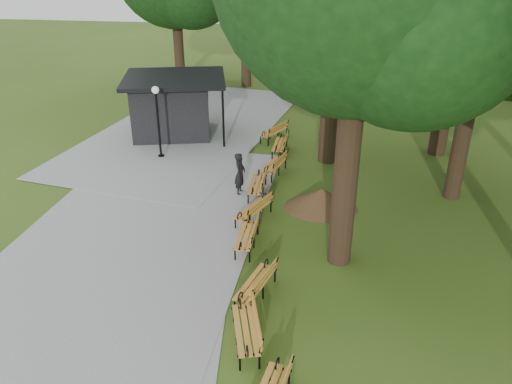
# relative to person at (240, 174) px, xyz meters

# --- Properties ---
(ground) EXTENTS (100.00, 100.00, 0.00)m
(ground) POSITION_rel_person_xyz_m (0.97, -6.94, -0.82)
(ground) COLOR #365518
(ground) RESTS_ON ground
(path) EXTENTS (12.00, 38.00, 0.06)m
(path) POSITION_rel_person_xyz_m (-3.03, -3.94, -0.79)
(path) COLOR #949497
(path) RESTS_ON ground
(person) EXTENTS (0.44, 0.63, 1.65)m
(person) POSITION_rel_person_xyz_m (0.00, 0.00, 0.00)
(person) COLOR black
(person) RESTS_ON ground
(kiosk) EXTENTS (5.52, 5.07, 2.94)m
(kiosk) POSITION_rel_person_xyz_m (-4.42, 6.04, 0.65)
(kiosk) COLOR black
(kiosk) RESTS_ON ground
(lamp_post) EXTENTS (0.32, 0.32, 3.20)m
(lamp_post) POSITION_rel_person_xyz_m (-4.11, 3.07, 1.48)
(lamp_post) COLOR black
(lamp_post) RESTS_ON ground
(dirt_mound) EXTENTS (2.22, 2.22, 0.75)m
(dirt_mound) POSITION_rel_person_xyz_m (3.08, -0.74, -0.45)
(dirt_mound) COLOR #47301C
(dirt_mound) RESTS_ON ground
(bench_2) EXTENTS (1.12, 2.00, 0.88)m
(bench_2) POSITION_rel_person_xyz_m (1.50, -7.94, -0.38)
(bench_2) COLOR orange
(bench_2) RESTS_ON ground
(bench_3) EXTENTS (1.15, 2.00, 0.88)m
(bench_3) POSITION_rel_person_xyz_m (1.47, -6.12, -0.38)
(bench_3) COLOR orange
(bench_3) RESTS_ON ground
(bench_4) EXTENTS (0.66, 1.91, 0.88)m
(bench_4) POSITION_rel_person_xyz_m (0.85, -3.70, -0.38)
(bench_4) COLOR orange
(bench_4) RESTS_ON ground
(bench_5) EXTENTS (1.32, 2.00, 0.88)m
(bench_5) POSITION_rel_person_xyz_m (0.81, -1.99, -0.38)
(bench_5) COLOR orange
(bench_5) RESTS_ON ground
(bench_6) EXTENTS (0.64, 1.90, 0.88)m
(bench_6) POSITION_rel_person_xyz_m (0.65, 0.00, -0.38)
(bench_6) COLOR orange
(bench_6) RESTS_ON ground
(bench_7) EXTENTS (1.09, 2.00, 0.88)m
(bench_7) POSITION_rel_person_xyz_m (1.07, 1.87, -0.38)
(bench_7) COLOR orange
(bench_7) RESTS_ON ground
(bench_8) EXTENTS (0.70, 1.92, 0.88)m
(bench_8) POSITION_rel_person_xyz_m (1.07, 4.26, -0.38)
(bench_8) COLOR orange
(bench_8) RESTS_ON ground
(bench_9) EXTENTS (1.43, 1.98, 0.88)m
(bench_9) POSITION_rel_person_xyz_m (0.62, 5.92, -0.38)
(bench_9) COLOR orange
(bench_9) RESTS_ON ground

